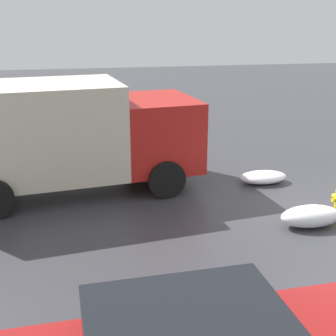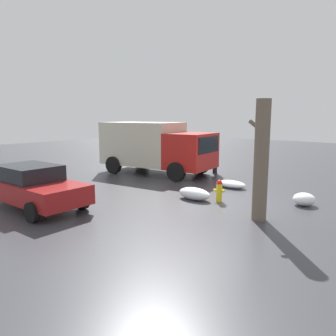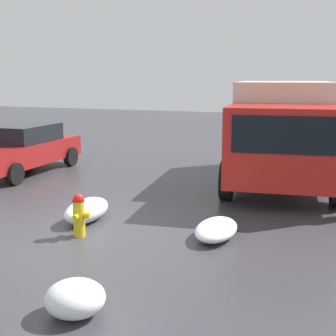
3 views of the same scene
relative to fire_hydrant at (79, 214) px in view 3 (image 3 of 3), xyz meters
The scene contains 7 objects.
ground_plane 0.40m from the fire_hydrant, 100.11° to the left, with size 60.00×60.00×0.00m, color #38383D.
fire_hydrant is the anchor object (origin of this frame).
delivery_truck 6.40m from the fire_hydrant, 26.06° to the right, with size 6.22×3.29×2.68m.
parked_car 6.38m from the fire_hydrant, 46.95° to the left, with size 4.29×2.06×1.41m.
snow_pile_by_hydrant 2.45m from the fire_hydrant, 70.86° to the right, with size 1.27×0.70×0.31m.
snow_pile_curbside 2.87m from the fire_hydrant, 149.60° to the right, with size 0.72×0.73×0.43m.
snow_pile_by_tree 0.92m from the fire_hydrant, 22.50° to the left, with size 1.29×0.64×0.44m.
Camera 3 is at (-6.89, -4.33, 2.80)m, focal length 50.00 mm.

